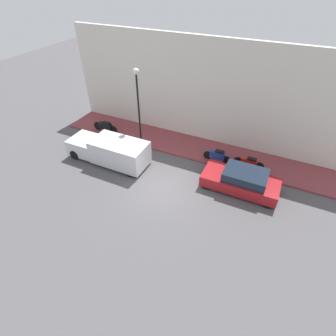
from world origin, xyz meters
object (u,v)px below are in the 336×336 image
(parked_car, at_px, (241,180))
(delivery_van, at_px, (109,150))
(motorcycle_blue, at_px, (217,155))
(motorcycle_red, at_px, (249,162))
(streetlamp, at_px, (138,94))
(motorcycle_black, at_px, (105,126))

(parked_car, xyz_separation_m, delivery_van, (-0.93, 8.27, 0.21))
(delivery_van, distance_m, motorcycle_blue, 6.92)
(parked_car, bearing_deg, delivery_van, 96.44)
(motorcycle_red, bearing_deg, parked_car, 179.19)
(delivery_van, height_order, streetlamp, streetlamp)
(motorcycle_red, bearing_deg, streetlamp, 92.74)
(parked_car, relative_size, delivery_van, 0.79)
(streetlamp, bearing_deg, motorcycle_red, -87.26)
(motorcycle_blue, bearing_deg, motorcycle_black, 90.14)
(delivery_van, bearing_deg, motorcycle_red, -70.53)
(motorcycle_blue, distance_m, motorcycle_black, 8.67)
(delivery_van, relative_size, motorcycle_red, 2.85)
(motorcycle_blue, bearing_deg, motorcycle_red, -85.92)
(motorcycle_blue, height_order, streetlamp, streetlamp)
(motorcycle_black, height_order, motorcycle_red, motorcycle_black)
(motorcycle_blue, xyz_separation_m, motorcycle_black, (-0.02, 8.67, 0.02))
(delivery_van, distance_m, streetlamp, 3.98)
(motorcycle_black, relative_size, motorcycle_red, 1.09)
(motorcycle_blue, xyz_separation_m, motorcycle_red, (0.14, -1.97, -0.01))
(motorcycle_black, bearing_deg, parked_car, -99.83)
(delivery_van, xyz_separation_m, motorcycle_black, (2.77, 2.35, -0.27))
(motorcycle_red, relative_size, streetlamp, 0.36)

